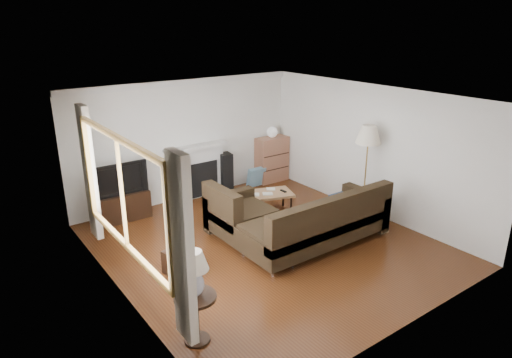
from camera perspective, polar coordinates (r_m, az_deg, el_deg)
room at (r=7.33m, az=1.38°, el=0.48°), size 5.10×5.60×2.54m
window at (r=5.96m, az=-16.42°, el=-1.81°), size 0.12×2.74×1.54m
curtain_near at (r=4.75m, az=-9.16°, el=-8.81°), size 0.10×0.35×2.10m
curtain_far at (r=7.40m, az=-20.07°, el=0.67°), size 0.10×0.35×2.10m
fireplace at (r=9.73m, az=-7.43°, el=0.95°), size 1.40×0.26×1.15m
tv_stand at (r=9.05m, az=-16.60°, el=-3.27°), size 1.06×0.48×0.53m
television at (r=8.85m, az=-16.95°, el=0.14°), size 1.06×0.14×0.61m
speaker_left at (r=9.46m, az=-9.62°, el=-0.25°), size 0.34×0.38×0.98m
speaker_right at (r=10.02m, az=-3.81°, el=0.80°), size 0.28×0.33×0.88m
bookshelf at (r=10.68m, az=2.00°, el=2.49°), size 0.77×0.36×1.05m
globe_lamp at (r=10.51m, az=2.04°, el=5.88°), size 0.24×0.24×0.24m
sectional_sofa at (r=7.69m, az=7.49°, el=-5.08°), size 2.85×2.09×0.92m
coffee_table at (r=8.99m, az=1.16°, el=-2.97°), size 1.19×0.89×0.41m
footstool at (r=7.05m, az=-9.27°, el=-10.15°), size 0.52×0.52×0.36m
floor_lamp at (r=8.75m, az=13.52°, el=0.74°), size 0.59×0.59×1.82m
side_table at (r=5.62m, az=-7.48°, el=-16.90°), size 0.50×0.50×0.63m
table_lamp at (r=5.30m, az=-7.76°, el=-11.70°), size 0.35×0.35×0.56m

